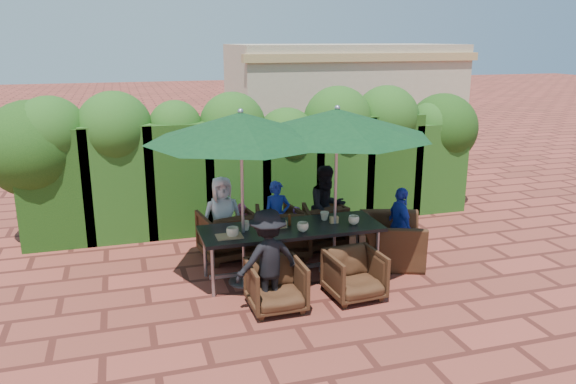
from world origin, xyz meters
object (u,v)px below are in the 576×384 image
object	(u,v)px
umbrella_left	(241,127)
chair_near_right	(355,272)
dining_table	(291,232)
chair_end_right	(392,233)
umbrella_right	(337,123)
chair_far_mid	(283,229)
chair_far_left	(227,232)
chair_near_left	(276,283)
chair_far_right	(316,223)

from	to	relation	value
umbrella_left	chair_near_right	distance (m)	2.44
dining_table	chair_end_right	xyz separation A→B (m)	(1.63, 0.08, -0.21)
umbrella_right	chair_far_mid	bearing A→B (deg)	121.56
umbrella_left	chair_end_right	size ratio (longest dim) A/B	2.42
umbrella_right	chair_far_left	world-z (taller)	umbrella_right
umbrella_left	chair_far_mid	bearing A→B (deg)	46.29
chair_near_left	umbrella_right	bearing A→B (deg)	37.50
chair_end_right	dining_table	bearing A→B (deg)	113.58
dining_table	chair_far_mid	world-z (taller)	chair_far_mid
chair_far_mid	umbrella_right	bearing A→B (deg)	131.92
chair_far_left	chair_near_right	distance (m)	2.32
dining_table	chair_far_right	size ratio (longest dim) A/B	3.14
chair_far_mid	chair_near_left	size ratio (longest dim) A/B	1.20
umbrella_right	chair_far_right	world-z (taller)	umbrella_right
umbrella_right	chair_near_right	xyz separation A→B (m)	(-0.05, -0.88, -1.86)
chair_near_right	chair_end_right	world-z (taller)	chair_end_right
dining_table	umbrella_left	size ratio (longest dim) A/B	1.01
chair_far_mid	chair_far_right	distance (m)	0.65
chair_far_right	chair_near_right	world-z (taller)	chair_far_right
dining_table	chair_near_left	size ratio (longest dim) A/B	3.67
chair_far_right	chair_end_right	world-z (taller)	chair_end_right
chair_far_mid	chair_end_right	world-z (taller)	chair_end_right
umbrella_right	chair_far_left	bearing A→B (deg)	144.05
chair_far_left	chair_far_right	world-z (taller)	chair_far_left
chair_far_right	chair_far_mid	bearing A→B (deg)	6.23
chair_far_mid	chair_far_left	bearing A→B (deg)	0.74
dining_table	chair_far_left	world-z (taller)	chair_far_left
chair_far_right	umbrella_left	bearing A→B (deg)	24.88
umbrella_left	chair_far_left	size ratio (longest dim) A/B	3.11
chair_end_right	chair_near_left	bearing A→B (deg)	136.33
umbrella_right	chair_far_mid	xyz separation A→B (m)	(-0.53, 0.87, -1.79)
umbrella_left	chair_far_mid	size ratio (longest dim) A/B	3.03
umbrella_right	chair_end_right	distance (m)	2.01
chair_far_left	chair_near_left	size ratio (longest dim) A/B	1.17
chair_near_left	dining_table	bearing A→B (deg)	61.42
umbrella_right	chair_near_left	distance (m)	2.36
dining_table	chair_far_right	bearing A→B (deg)	54.56
chair_far_right	chair_near_right	bearing A→B (deg)	74.55
umbrella_left	chair_far_right	bearing A→B (deg)	36.28
umbrella_right	dining_table	bearing A→B (deg)	177.45
dining_table	umbrella_right	size ratio (longest dim) A/B	0.97
dining_table	umbrella_left	xyz separation A→B (m)	(-0.70, -0.02, 1.54)
umbrella_left	chair_end_right	world-z (taller)	umbrella_left
umbrella_right	chair_far_right	bearing A→B (deg)	85.42
chair_far_right	chair_near_right	size ratio (longest dim) A/B	1.17
umbrella_right	chair_near_left	xyz separation A→B (m)	(-1.14, -0.91, -1.86)
umbrella_left	chair_far_mid	world-z (taller)	umbrella_left
chair_far_mid	chair_end_right	distance (m)	1.69
dining_table	umbrella_left	distance (m)	1.69
chair_near_right	chair_far_mid	bearing A→B (deg)	101.10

